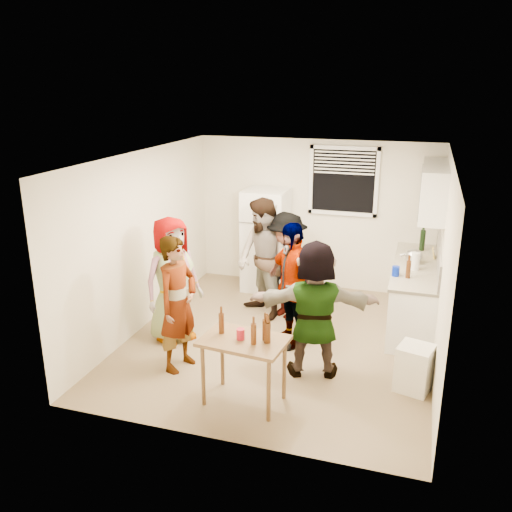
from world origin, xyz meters
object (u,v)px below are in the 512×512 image
(red_cup, at_px, (241,339))
(guest_stripe, at_px, (181,366))
(trash_bin, at_px, (414,370))
(guest_back_left, at_px, (263,316))
(refrigerator, at_px, (266,240))
(serving_table, at_px, (244,401))
(beer_bottle_table, at_px, (267,338))
(guest_grey, at_px, (175,338))
(beer_bottle_counter, at_px, (408,278))
(guest_black, at_px, (290,343))
(blue_cup, at_px, (395,276))
(wine_bottle, at_px, (421,250))
(guest_orange, at_px, (312,372))
(kettle, at_px, (413,263))
(guest_back_right, at_px, (285,316))

(red_cup, distance_m, guest_stripe, 1.33)
(trash_bin, xyz_separation_m, guest_back_left, (-2.24, 1.45, -0.25))
(refrigerator, xyz_separation_m, serving_table, (0.76, -3.41, -0.85))
(beer_bottle_table, relative_size, guest_grey, 0.12)
(guest_back_left, bearing_deg, guest_grey, -90.95)
(beer_bottle_counter, bearing_deg, refrigerator, 150.49)
(red_cup, height_order, guest_black, red_cup)
(refrigerator, relative_size, beer_bottle_counter, 7.18)
(blue_cup, bearing_deg, serving_table, -124.06)
(serving_table, xyz_separation_m, guest_black, (0.15, 1.52, 0.00))
(refrigerator, xyz_separation_m, guest_grey, (-0.65, -2.23, -0.85))
(wine_bottle, height_order, guest_orange, wine_bottle)
(serving_table, distance_m, guest_stripe, 1.12)
(kettle, xyz_separation_m, beer_bottle_counter, (-0.05, -0.68, 0.00))
(kettle, distance_m, wine_bottle, 0.66)
(guest_grey, height_order, guest_back_left, guest_back_left)
(guest_stripe, distance_m, guest_back_left, 1.85)
(beer_bottle_table, bearing_deg, trash_bin, 24.77)
(beer_bottle_table, height_order, guest_orange, beer_bottle_table)
(trash_bin, bearing_deg, red_cup, -155.34)
(wine_bottle, distance_m, guest_back_left, 2.65)
(serving_table, distance_m, beer_bottle_table, 0.80)
(red_cup, relative_size, guest_grey, 0.07)
(serving_table, xyz_separation_m, guest_back_left, (-0.47, 2.27, 0.00))
(guest_orange, bearing_deg, guest_stripe, -1.48)
(refrigerator, xyz_separation_m, beer_bottle_table, (0.99, -3.31, -0.09))
(red_cup, xyz_separation_m, guest_grey, (-1.38, 1.20, -0.76))
(serving_table, height_order, beer_bottle_table, beer_bottle_table)
(trash_bin, bearing_deg, guest_stripe, -173.37)
(kettle, xyz_separation_m, beer_bottle_table, (-1.41, -2.66, -0.14))
(trash_bin, distance_m, guest_grey, 3.21)
(wine_bottle, height_order, guest_back_right, wine_bottle)
(guest_stripe, bearing_deg, guest_back_right, -10.36)
(refrigerator, bearing_deg, kettle, -15.20)
(guest_back_right, bearing_deg, beer_bottle_table, -50.06)
(guest_back_left, bearing_deg, trash_bin, 7.31)
(beer_bottle_table, xyz_separation_m, guest_grey, (-1.64, 1.08, -0.76))
(guest_back_right, bearing_deg, trash_bin, -8.32)
(kettle, relative_size, guest_orange, 0.16)
(wine_bottle, bearing_deg, refrigerator, -179.92)
(red_cup, distance_m, guest_black, 1.72)
(beer_bottle_counter, xyz_separation_m, guest_grey, (-3.00, -0.90, -0.90))
(kettle, xyz_separation_m, guest_grey, (-3.05, -1.58, -0.90))
(guest_orange, bearing_deg, guest_black, -70.46)
(guest_back_right, relative_size, guest_orange, 0.96)
(blue_cup, bearing_deg, guest_grey, -161.90)
(guest_orange, bearing_deg, beer_bottle_table, 49.79)
(guest_black, bearing_deg, guest_back_right, 150.85)
(beer_bottle_table, bearing_deg, guest_stripe, 162.37)
(beer_bottle_counter, bearing_deg, guest_back_left, 174.92)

